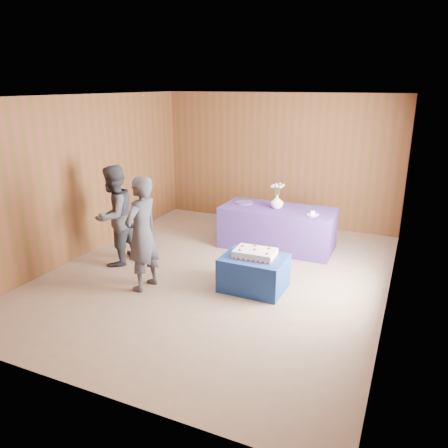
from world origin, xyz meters
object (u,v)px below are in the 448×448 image
Objects in this scene: cake_table at (254,273)px; guest_right at (114,216)px; serving_table at (277,228)px; sheet_cake at (255,253)px; vase at (277,202)px; guest_left at (142,234)px.

guest_right reaches higher than cake_table.
cake_table is at bearing -84.23° from serving_table.
guest_right reaches higher than sheet_cake.
guest_right is (-2.42, -0.03, 0.27)m from sheet_cake.
serving_table is 8.44× the size of vase.
guest_right is at bearing -116.53° from guest_left.
guest_left reaches higher than serving_table.
guest_right is at bearing -178.71° from cake_table.
guest_left is at bearing -158.31° from sheet_cake.
guest_left reaches higher than cake_table.
vase is at bearing 158.09° from guest_left.
vase is 2.67m from guest_left.
guest_left is at bearing -118.80° from serving_table.
vase is 2.81m from guest_right.
cake_table is 1.85m from vase.
guest_right is (-2.21, -1.78, 0.45)m from serving_table.
sheet_cake is at bearing -82.52° from vase.
cake_table is 2.47m from guest_right.
vase is 0.14× the size of guest_right.
sheet_cake is 0.37× the size of guest_left.
vase is at bearing 97.90° from cake_table.
cake_table is 0.45× the size of serving_table.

